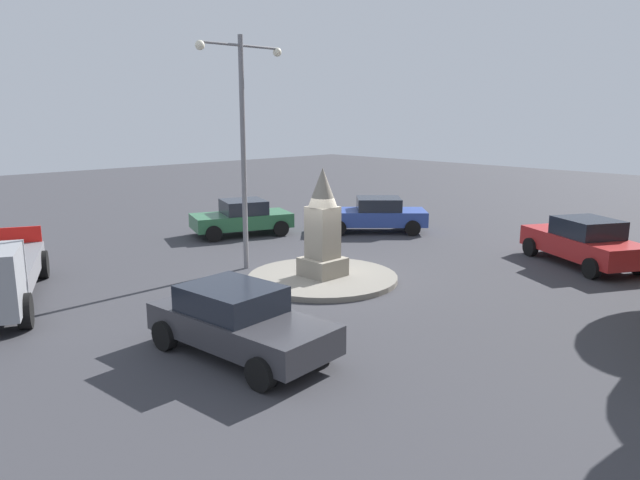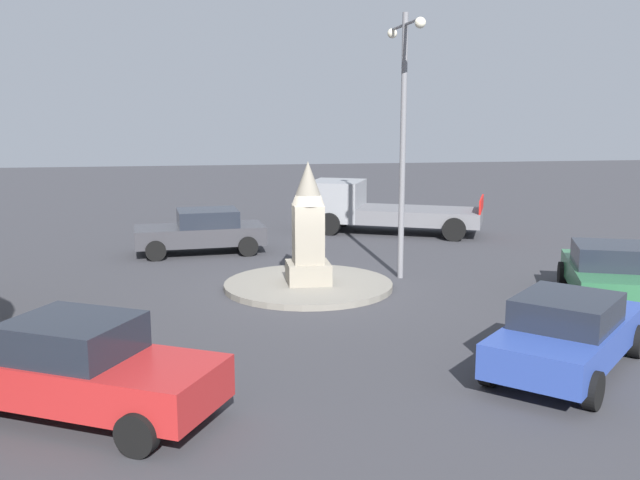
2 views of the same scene
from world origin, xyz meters
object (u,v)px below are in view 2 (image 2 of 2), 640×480
(streetlamp, at_px, (403,119))
(car_green_waiting, at_px, (609,272))
(car_blue_far_side, at_px, (568,332))
(truck_grey_parked_right, at_px, (377,208))
(car_dark_grey_parked_left, at_px, (202,231))
(car_red_approaching, at_px, (81,368))
(monument, at_px, (308,228))

(streetlamp, distance_m, car_green_waiting, 6.60)
(car_blue_far_side, relative_size, truck_grey_parked_right, 0.64)
(car_dark_grey_parked_left, height_order, truck_grey_parked_right, truck_grey_parked_right)
(car_red_approaching, bearing_deg, car_dark_grey_parked_left, -7.87)
(monument, relative_size, car_green_waiting, 0.74)
(car_blue_far_side, xyz_separation_m, car_dark_grey_parked_left, (11.89, 6.70, 0.00))
(streetlamp, xyz_separation_m, car_red_approaching, (-8.29, 7.29, -3.63))
(car_blue_far_side, bearing_deg, car_red_approaching, 94.82)
(car_blue_far_side, bearing_deg, car_dark_grey_parked_left, 29.41)
(car_dark_grey_parked_left, xyz_separation_m, truck_grey_parked_right, (3.02, -6.54, 0.17))
(monument, relative_size, car_red_approaching, 0.69)
(car_green_waiting, bearing_deg, streetlamp, 55.12)
(car_red_approaching, xyz_separation_m, truck_grey_parked_right, (15.62, -8.28, 0.13))
(car_red_approaching, bearing_deg, monument, -31.39)
(monument, distance_m, car_green_waiting, 7.63)
(car_dark_grey_parked_left, height_order, car_green_waiting, car_green_waiting)
(car_dark_grey_parked_left, distance_m, truck_grey_parked_right, 7.21)
(monument, height_order, streetlamp, streetlamp)
(truck_grey_parked_right, bearing_deg, car_red_approaching, 152.06)
(monument, bearing_deg, car_green_waiting, -107.87)
(car_red_approaching, distance_m, car_blue_far_side, 8.47)
(car_blue_far_side, bearing_deg, truck_grey_parked_right, 0.61)
(streetlamp, bearing_deg, monument, 106.48)
(car_blue_far_side, relative_size, car_green_waiting, 0.99)
(car_blue_far_side, bearing_deg, monument, 29.74)
(car_red_approaching, height_order, car_blue_far_side, car_red_approaching)
(car_green_waiting, xyz_separation_m, truck_grey_parked_right, (10.46, 3.50, 0.18))
(car_green_waiting, bearing_deg, car_blue_far_side, 143.09)
(truck_grey_parked_right, bearing_deg, car_green_waiting, -161.50)
(monument, xyz_separation_m, truck_grey_parked_right, (8.13, -3.71, -0.72))
(streetlamp, distance_m, truck_grey_parked_right, 8.18)
(monument, bearing_deg, car_red_approaching, 148.61)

